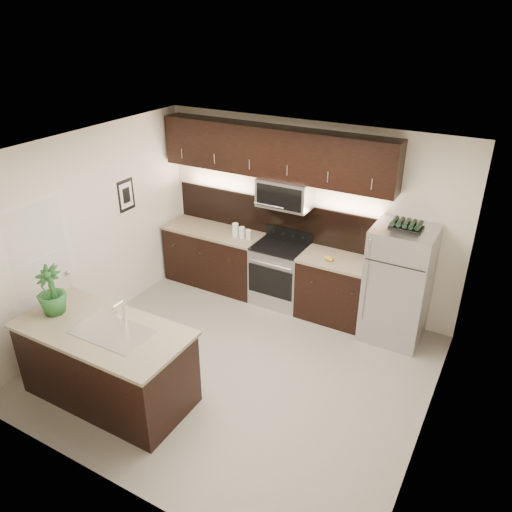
{
  "coord_description": "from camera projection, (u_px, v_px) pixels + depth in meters",
  "views": [
    {
      "loc": [
        2.63,
        -4.18,
        4.05
      ],
      "look_at": [
        -0.02,
        0.55,
        1.32
      ],
      "focal_mm": 35.0,
      "sensor_mm": 36.0,
      "label": 1
    }
  ],
  "objects": [
    {
      "name": "plant",
      "position": [
        51.0,
        290.0,
        5.52
      ],
      "size": [
        0.34,
        0.34,
        0.58
      ],
      "primitive_type": "imported",
      "rotation": [
        0.0,
        0.0,
        0.04
      ],
      "color": "#245B26",
      "rests_on": "island"
    },
    {
      "name": "bananas",
      "position": [
        327.0,
        257.0,
        6.83
      ],
      "size": [
        0.19,
        0.17,
        0.05
      ],
      "primitive_type": "ellipsoid",
      "rotation": [
        0.0,
        0.0,
        -0.38
      ],
      "color": "#C0891B",
      "rests_on": "counter_run"
    },
    {
      "name": "island",
      "position": [
        107.0,
        363.0,
        5.59
      ],
      "size": [
        1.96,
        0.96,
        0.94
      ],
      "color": "black",
      "rests_on": "ground"
    },
    {
      "name": "sink_faucet",
      "position": [
        112.0,
        330.0,
        5.31
      ],
      "size": [
        0.84,
        0.5,
        0.28
      ],
      "color": "silver",
      "rests_on": "island"
    },
    {
      "name": "upper_fixtures",
      "position": [
        276.0,
        160.0,
        6.89
      ],
      "size": [
        3.49,
        0.4,
        1.66
      ],
      "color": "black",
      "rests_on": "counter_run"
    },
    {
      "name": "wine_rack",
      "position": [
        406.0,
        225.0,
        6.11
      ],
      "size": [
        0.4,
        0.24,
        0.1
      ],
      "color": "black",
      "rests_on": "refrigerator"
    },
    {
      "name": "canisters",
      "position": [
        240.0,
        232.0,
        7.44
      ],
      "size": [
        0.31,
        0.09,
        0.21
      ],
      "rotation": [
        0.0,
        0.0,
        0.01
      ],
      "color": "silver",
      "rests_on": "counter_run"
    },
    {
      "name": "counter_run",
      "position": [
        268.0,
        270.0,
        7.53
      ],
      "size": [
        3.51,
        0.65,
        0.94
      ],
      "color": "black",
      "rests_on": "ground"
    },
    {
      "name": "french_press",
      "position": [
        370.0,
        261.0,
        6.56
      ],
      "size": [
        0.09,
        0.09,
        0.26
      ],
      "rotation": [
        0.0,
        0.0,
        -0.34
      ],
      "color": "silver",
      "rests_on": "counter_run"
    },
    {
      "name": "refrigerator",
      "position": [
        398.0,
        285.0,
        6.49
      ],
      "size": [
        0.77,
        0.7,
        1.6
      ],
      "primitive_type": "cube",
      "color": "#B2B2B7",
      "rests_on": "ground"
    },
    {
      "name": "ground",
      "position": [
        236.0,
        368.0,
        6.23
      ],
      "size": [
        4.5,
        4.5,
        0.0
      ],
      "primitive_type": "plane",
      "color": "gray",
      "rests_on": "ground"
    },
    {
      "name": "room_walls",
      "position": [
        223.0,
        245.0,
        5.49
      ],
      "size": [
        4.52,
        4.02,
        2.71
      ],
      "color": "silver",
      "rests_on": "ground"
    }
  ]
}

